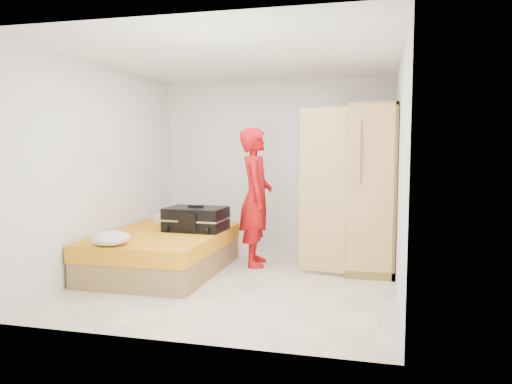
% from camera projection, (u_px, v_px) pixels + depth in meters
% --- Properties ---
extents(room, '(4.00, 4.02, 2.60)m').
position_uv_depth(room, '(241.00, 171.00, 5.88)').
color(room, beige).
rests_on(room, ground).
extents(bed, '(1.42, 2.02, 0.50)m').
position_uv_depth(bed, '(163.00, 252.00, 6.30)').
color(bed, olive).
rests_on(bed, ground).
extents(wardrobe, '(1.16, 1.20, 2.10)m').
position_uv_depth(wardrobe, '(368.00, 192.00, 6.38)').
color(wardrobe, tan).
rests_on(wardrobe, ground).
extents(person, '(0.56, 0.74, 1.83)m').
position_uv_depth(person, '(256.00, 197.00, 6.62)').
color(person, red).
rests_on(person, ground).
extents(suitcase, '(0.79, 0.60, 0.33)m').
position_uv_depth(suitcase, '(196.00, 219.00, 6.45)').
color(suitcase, black).
rests_on(suitcase, bed).
extents(round_cushion, '(0.41, 0.41, 0.16)m').
position_uv_depth(round_cushion, '(111.00, 238.00, 5.49)').
color(round_cushion, silver).
rests_on(round_cushion, bed).
extents(pillow, '(0.61, 0.33, 0.11)m').
position_uv_depth(pillow, '(177.00, 218.00, 7.13)').
color(pillow, silver).
rests_on(pillow, bed).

